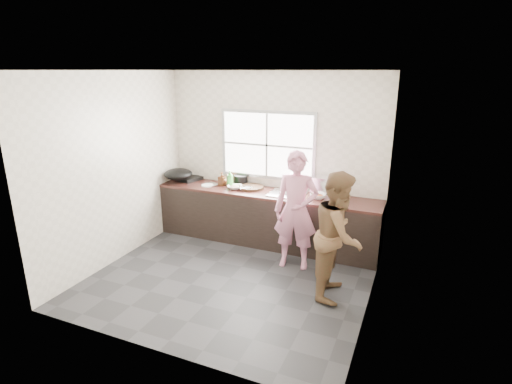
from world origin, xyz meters
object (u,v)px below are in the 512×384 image
at_px(woman, 296,214).
at_px(bottle_brown_short, 224,181).
at_px(cutting_board, 251,187).
at_px(person_side, 339,235).
at_px(bowl_crabs, 318,197).
at_px(bottle_green, 230,179).
at_px(wok, 178,174).
at_px(black_pot, 241,180).
at_px(burner, 189,178).
at_px(pot_lid_left, 188,180).
at_px(glass_jar, 224,182).
at_px(bowl_held, 291,193).
at_px(bottle_brown_tall, 222,179).
at_px(pot_lid_right, 210,185).
at_px(plate_food, 207,185).
at_px(bowl_mince, 235,187).
at_px(dish_rack, 325,186).

distance_m(woman, bottle_brown_short, 1.63).
bearing_deg(cutting_board, person_side, -35.20).
distance_m(bowl_crabs, bottle_green, 1.50).
bearing_deg(person_side, bottle_green, 57.94).
bearing_deg(bottle_green, wok, -173.36).
xyz_separation_m(black_pot, burner, (-0.97, -0.08, -0.05)).
bearing_deg(pot_lid_left, bottle_brown_short, -0.71).
xyz_separation_m(bowl_crabs, bottle_green, (-1.49, 0.04, 0.11)).
bearing_deg(glass_jar, bowl_held, -4.45).
relative_size(bottle_brown_tall, pot_lid_right, 0.85).
bearing_deg(plate_food, bottle_green, 13.15).
bearing_deg(glass_jar, bowl_mince, -26.64).
bearing_deg(burner, bowl_crabs, -3.85).
bearing_deg(plate_food, bowl_held, 2.33).
xyz_separation_m(bottle_green, dish_rack, (1.55, 0.12, 0.01)).
bearing_deg(cutting_board, pot_lid_right, -174.87).
xyz_separation_m(woman, wok, (-2.26, 0.52, 0.23)).
xyz_separation_m(woman, pot_lid_left, (-2.18, 0.69, 0.08)).
bearing_deg(black_pot, bottle_green, -116.23).
height_order(burner, dish_rack, dish_rack).
height_order(bottle_brown_tall, bottle_brown_short, bottle_brown_tall).
xyz_separation_m(black_pot, pot_lid_right, (-0.45, -0.22, -0.07)).
height_order(bowl_mince, wok, wok).
bearing_deg(pot_lid_right, wok, -171.42).
bearing_deg(bowl_held, woman, -65.24).
bearing_deg(pot_lid_right, bottle_green, 3.51).
distance_m(glass_jar, pot_lid_left, 0.70).
height_order(bowl_mince, pot_lid_left, bowl_mince).
bearing_deg(bowl_mince, dish_rack, 7.50).
relative_size(cutting_board, glass_jar, 4.16).
relative_size(person_side, bottle_brown_tall, 7.84).
relative_size(black_pot, wok, 0.46).
xyz_separation_m(cutting_board, plate_food, (-0.74, -0.13, -0.01)).
xyz_separation_m(person_side, pot_lid_left, (-2.89, 1.20, 0.08)).
height_order(bottle_brown_short, pot_lid_right, bottle_brown_short).
height_order(black_pot, plate_food, black_pot).
xyz_separation_m(bottle_green, pot_lid_left, (-0.85, 0.06, -0.14)).
height_order(cutting_board, wok, wok).
xyz_separation_m(black_pot, glass_jar, (-0.25, -0.14, -0.03)).
bearing_deg(pot_lid_left, bottle_brown_tall, -2.06).
height_order(bowl_crabs, burner, bowl_crabs).
bearing_deg(bottle_brown_tall, glass_jar, 69.20).
distance_m(bowl_held, plate_food, 1.43).
distance_m(woman, pot_lid_right, 1.79).
bearing_deg(bottle_brown_short, bowl_mince, -25.07).
relative_size(bowl_crabs, dish_rack, 0.46).
xyz_separation_m(bowl_held, plate_food, (-1.43, -0.06, -0.03)).
xyz_separation_m(bowl_mince, pot_lid_left, (-0.97, 0.13, -0.02)).
height_order(bowl_mince, black_pot, black_pot).
distance_m(dish_rack, pot_lid_right, 1.92).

